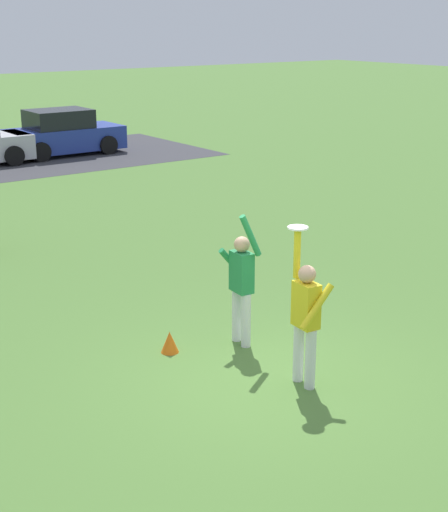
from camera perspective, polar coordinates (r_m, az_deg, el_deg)
The scene contains 6 objects.
ground_plane at distance 10.41m, azimuth 3.37°, elevation -9.12°, with size 120.00×120.00×0.00m, color #4C7533.
person_catcher at distance 9.91m, azimuth 6.12°, elevation -4.38°, with size 0.49×0.56×2.08m.
person_defender at distance 11.10m, azimuth 1.32°, elevation -1.87°, with size 0.49×0.57×2.04m.
frisbee_disc at distance 9.73m, azimuth 5.53°, elevation 2.12°, with size 0.27×0.27×0.02m, color white.
parked_car_blue at distance 27.96m, azimuth -11.95°, elevation 8.89°, with size 4.10×2.04×1.59m.
field_cone_orange at distance 11.13m, azimuth -4.07°, elevation -6.41°, with size 0.26×0.26×0.32m, color orange.
Camera 1 is at (-6.00, -7.14, 4.62)m, focal length 53.64 mm.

